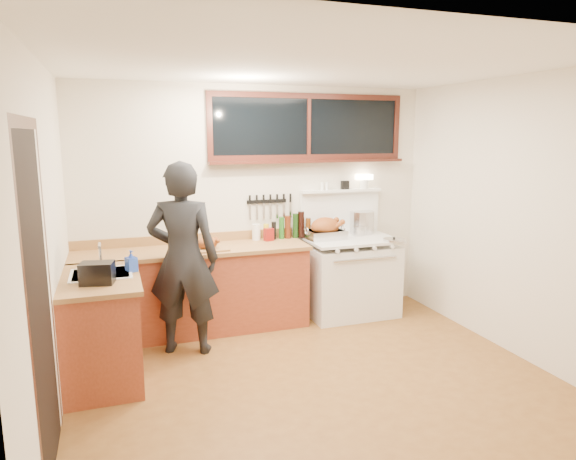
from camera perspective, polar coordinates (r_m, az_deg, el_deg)
name	(u,v)px	position (r m, az deg, el deg)	size (l,w,h in m)	color
ground_plane	(315,380)	(4.59, 2.99, -16.33)	(4.00, 3.50, 0.02)	brown
room_shell	(317,187)	(4.12, 3.21, 4.74)	(4.10, 3.60, 2.65)	beige
counter_back	(193,290)	(5.54, -10.47, -6.54)	(2.44, 0.64, 1.00)	maroon
counter_left	(102,328)	(4.70, -19.96, -10.17)	(0.64, 1.09, 0.90)	maroon
sink_unit	(102,280)	(4.66, -20.01, -5.27)	(0.50, 0.45, 0.37)	white
vintage_stove	(350,274)	(6.01, 6.87, -4.92)	(1.02, 0.74, 1.60)	white
back_window	(309,135)	(5.91, 2.33, 10.55)	(2.32, 0.13, 0.77)	black
left_doorway	(41,302)	(3.41, -25.77, -7.22)	(0.02, 1.04, 2.17)	black
knife_strip	(269,202)	(5.82, -2.17, 3.10)	(0.52, 0.03, 0.28)	black
man	(183,259)	(4.92, -11.58, -3.14)	(0.78, 0.64, 1.83)	black
soap_bottle	(131,261)	(4.62, -17.03, -3.32)	(0.11, 0.11, 0.19)	blue
toaster	(97,273)	(4.34, -20.44, -4.51)	(0.28, 0.22, 0.17)	black
cutting_board	(208,245)	(5.30, -8.92, -1.66)	(0.42, 0.33, 0.14)	olive
roast_turkey	(325,230)	(5.82, 4.18, 0.01)	(0.47, 0.34, 0.25)	silver
stockpot	(362,222)	(6.19, 8.21, 0.86)	(0.32, 0.32, 0.27)	silver
saucepan	(359,231)	(6.06, 7.84, -0.09)	(0.16, 0.27, 0.11)	silver
pot_lid	(394,240)	(5.84, 11.70, -1.05)	(0.29, 0.29, 0.04)	silver
coffee_tin	(269,235)	(5.70, -2.16, -0.51)	(0.11, 0.09, 0.14)	maroon
pitcher	(256,232)	(5.76, -3.55, -0.23)	(0.12, 0.12, 0.18)	white
bottle_cluster	(290,227)	(5.84, 0.26, 0.33)	(0.57, 0.07, 0.30)	black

